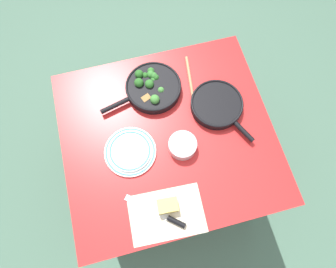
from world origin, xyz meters
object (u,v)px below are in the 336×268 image
skillet_broccoli (152,87)px  grater_knife (164,216)px  wooden_spoon (192,91)px  dinner_plate_stack (130,151)px  cheese_block (168,206)px  skillet_eggs (217,105)px  prep_bowl_steel (182,146)px

skillet_broccoli → grater_knife: size_ratio=1.77×
skillet_broccoli → grater_knife: 0.64m
wooden_spoon → dinner_plate_stack: (0.38, 0.24, 0.00)m
cheese_block → dinner_plate_stack: 0.31m
skillet_eggs → wooden_spoon: skillet_eggs is taller
grater_knife → dinner_plate_stack: dinner_plate_stack is taller
skillet_broccoli → prep_bowl_steel: (-0.07, 0.34, -0.00)m
skillet_eggs → cheese_block: same height
skillet_broccoli → prep_bowl_steel: bearing=87.1°
wooden_spoon → grater_knife: size_ratio=1.38×
dinner_plate_stack → wooden_spoon: bearing=-147.6°
skillet_eggs → prep_bowl_steel: prep_bowl_steel is taller
grater_knife → cheese_block: cheese_block is taller
skillet_eggs → dinner_plate_stack: size_ratio=1.47×
skillet_eggs → grater_knife: bearing=-66.3°
skillet_eggs → cheese_block: size_ratio=3.86×
skillet_broccoli → cheese_block: bearing=69.1°
wooden_spoon → cheese_block: (0.27, 0.54, 0.02)m
dinner_plate_stack → prep_bowl_steel: (-0.25, 0.04, 0.02)m
skillet_broccoli → prep_bowl_steel: 0.35m
grater_knife → cheese_block: 0.05m
wooden_spoon → cheese_block: bearing=-18.8°
cheese_block → skillet_eggs: bearing=-131.1°
grater_knife → dinner_plate_stack: (0.08, -0.33, 0.00)m
skillet_broccoli → cheese_block: (0.07, 0.60, -0.01)m
grater_knife → skillet_eggs: bearing=-90.8°
skillet_eggs → dinner_plate_stack: 0.49m
prep_bowl_steel → dinner_plate_stack: bearing=-9.1°
skillet_broccoli → wooden_spoon: (-0.20, 0.06, -0.02)m
prep_bowl_steel → grater_knife: bearing=59.9°
skillet_eggs → wooden_spoon: (0.10, -0.12, -0.02)m
grater_knife → dinner_plate_stack: bearing=-36.0°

